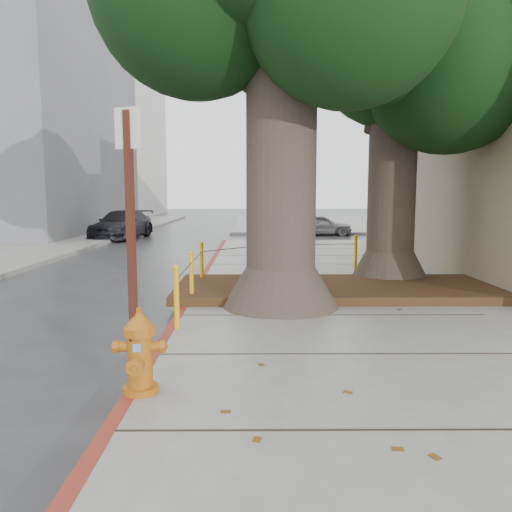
# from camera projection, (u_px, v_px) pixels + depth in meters

# --- Properties ---
(ground) EXTENTS (140.00, 140.00, 0.00)m
(ground) POSITION_uv_depth(u_px,v_px,m) (317.00, 366.00, 6.15)
(ground) COLOR #28282B
(ground) RESTS_ON ground
(sidewalk_far) EXTENTS (16.00, 20.00, 0.15)m
(sidewalk_far) POSITION_uv_depth(u_px,v_px,m) (347.00, 223.00, 35.95)
(sidewalk_far) COLOR slate
(sidewalk_far) RESTS_ON ground
(curb_red) EXTENTS (0.14, 26.00, 0.16)m
(curb_red) POSITION_uv_depth(u_px,v_px,m) (183.00, 312.00, 8.61)
(curb_red) COLOR maroon
(curb_red) RESTS_ON ground
(planter_bed) EXTENTS (6.40, 2.60, 0.16)m
(planter_bed) POSITION_uv_depth(u_px,v_px,m) (337.00, 288.00, 10.00)
(planter_bed) COLOR black
(planter_bed) RESTS_ON sidewalk_main
(building_far_white) EXTENTS (12.00, 18.00, 15.00)m
(building_far_white) POSITION_uv_depth(u_px,v_px,m) (91.00, 140.00, 49.79)
(building_far_white) COLOR silver
(building_far_white) RESTS_ON ground
(tree_far) EXTENTS (4.50, 3.80, 7.17)m
(tree_far) POSITION_uv_depth(u_px,v_px,m) (410.00, 59.00, 10.84)
(tree_far) COLOR #4C3F33
(tree_far) RESTS_ON sidewalk_main
(bollard_ring) EXTENTS (3.79, 5.39, 0.95)m
(bollard_ring) POSITION_uv_depth(u_px,v_px,m) (249.00, 264.00, 10.41)
(bollard_ring) COLOR #EFAC0D
(bollard_ring) RESTS_ON sidewalk_main
(fire_hydrant) EXTENTS (0.45, 0.39, 0.86)m
(fire_hydrant) POSITION_uv_depth(u_px,v_px,m) (140.00, 352.00, 4.89)
(fire_hydrant) COLOR #B35F12
(fire_hydrant) RESTS_ON sidewalk_main
(signpost) EXTENTS (0.26, 0.11, 2.75)m
(signpost) POSITION_uv_depth(u_px,v_px,m) (131.00, 236.00, 4.75)
(signpost) COLOR #471911
(signpost) RESTS_ON sidewalk_main
(car_silver) EXTENTS (3.24, 1.34, 1.10)m
(car_silver) POSITION_uv_depth(u_px,v_px,m) (320.00, 225.00, 25.82)
(car_silver) COLOR #9B9A9F
(car_silver) RESTS_ON ground
(car_red) EXTENTS (4.16, 1.66, 1.35)m
(car_red) POSITION_uv_depth(u_px,v_px,m) (424.00, 224.00, 24.26)
(car_red) COLOR maroon
(car_red) RESTS_ON ground
(car_dark) EXTENTS (2.47, 4.85, 1.35)m
(car_dark) POSITION_uv_depth(u_px,v_px,m) (122.00, 225.00, 23.87)
(car_dark) COLOR black
(car_dark) RESTS_ON ground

